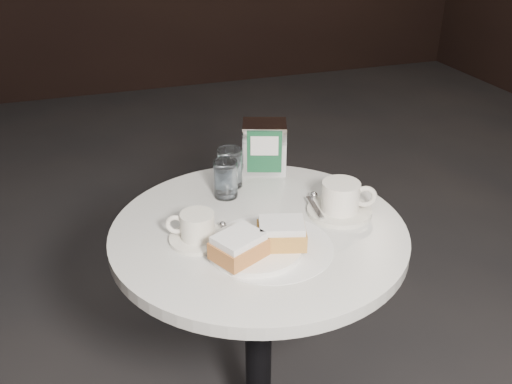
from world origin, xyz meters
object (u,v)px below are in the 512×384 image
Objects in this scene: coffee_cup_left at (197,229)px; napkin_dispenser at (264,147)px; water_glass_right at (230,168)px; water_glass_left at (226,179)px; coffee_cup_right at (341,200)px; beignet_plate at (258,243)px; cafe_table at (259,295)px.

coffee_cup_left is 0.41m from napkin_dispenser.
water_glass_right reaches higher than coffee_cup_left.
coffee_cup_left is 1.75× the size of water_glass_left.
water_glass_left is 0.94× the size of water_glass_right.
napkin_dispenser is at bearing 129.07° from coffee_cup_right.
napkin_dispenser reaches higher than water_glass_right.
coffee_cup_left is (-0.11, 0.10, 0.00)m from beignet_plate.
coffee_cup_right is 1.43× the size of napkin_dispenser.
coffee_cup_left is (-0.15, -0.01, 0.23)m from cafe_table.
coffee_cup_right reaches higher than cafe_table.
beignet_plate is 0.34m from water_glass_right.
napkin_dispenser reaches higher than water_glass_left.
beignet_plate is at bearing -91.47° from water_glass_left.
napkin_dispenser is at bearing 28.44° from water_glass_right.
cafe_table is 0.30m from water_glass_left.
napkin_dispenser reaches higher than coffee_cup_right.
water_glass_right is at bearing 90.47° from cafe_table.
coffee_cup_right reaches higher than beignet_plate.
cafe_table is 7.51× the size of water_glass_left.
napkin_dispenser is (0.15, 0.40, 0.04)m from beignet_plate.
coffee_cup_right is at bearing -46.92° from water_glass_right.
water_glass_left is at bearing 88.53° from beignet_plate.
cafe_table is at bearing -80.49° from water_glass_left.
coffee_cup_left is 1.20× the size of napkin_dispenser.
water_glass_left reaches higher than beignet_plate.
coffee_cup_left reaches higher than cafe_table.
cafe_table is 3.11× the size of beignet_plate.
beignet_plate and coffee_cup_left have the same top height.
coffee_cup_right is at bearing 23.91° from coffee_cup_left.
coffee_cup_right is at bearing 0.55° from cafe_table.
beignet_plate is at bearing -18.08° from coffee_cup_left.
napkin_dispenser is at bearing 68.85° from beignet_plate.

